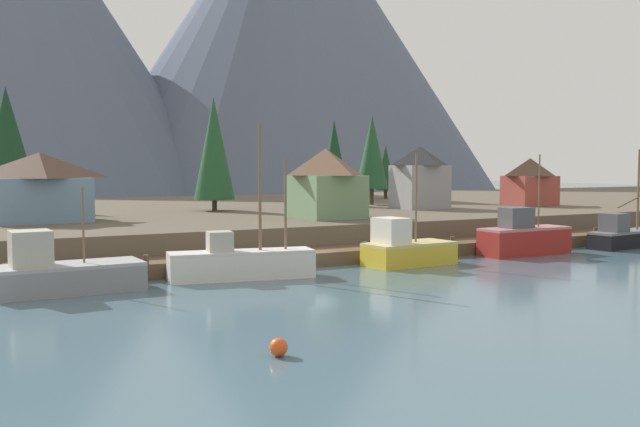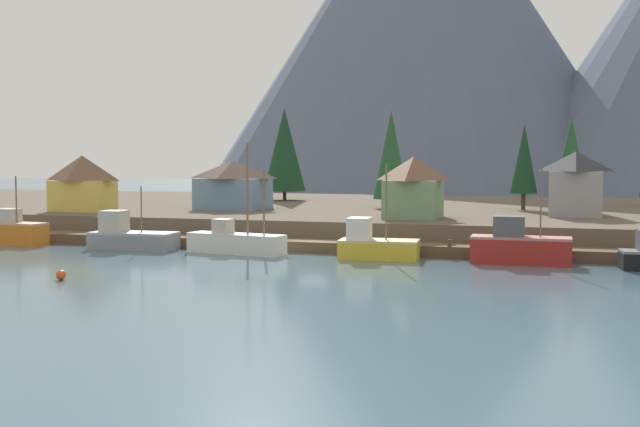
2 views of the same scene
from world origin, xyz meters
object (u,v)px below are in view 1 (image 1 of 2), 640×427
Objects in this scene: house_red at (530,181)px; conifer_mid_left at (386,168)px; conifer_mid_right at (372,152)px; house_green at (326,182)px; conifer_near_right at (7,142)px; house_blue at (40,186)px; fishing_boat_grey at (63,273)px; fishing_boat_white at (240,262)px; fishing_boat_red at (524,238)px; channel_buoy at (279,347)px; conifer_back_left at (214,148)px; house_grey at (420,177)px; fishing_boat_black at (626,236)px; conifer_near_left at (334,155)px; fishing_boat_yellow at (406,249)px.

conifer_mid_left reaches higher than house_red.
conifer_mid_right reaches higher than house_red.
conifer_near_right is at bearing 130.63° from house_green.
conifer_mid_left is (24.45, 27.35, 1.15)m from house_green.
house_red is 0.54× the size of conifer_mid_right.
fishing_boat_grey is at bearing -93.70° from house_blue.
conifer_near_right reaches higher than fishing_boat_grey.
house_blue is 1.07× the size of conifer_mid_left.
fishing_boat_white reaches higher than fishing_boat_red.
channel_buoy is at bearing -97.72° from fishing_boat_white.
conifer_mid_right is (-9.51, -11.40, 1.93)m from conifer_mid_left.
conifer_back_left is 16.55× the size of channel_buoy.
fishing_boat_grey is at bearing -151.08° from house_green.
channel_buoy is at bearing -125.83° from conifer_mid_right.
fishing_boat_grey is 44.62m from house_grey.
conifer_back_left is at bearing 110.88° from house_green.
channel_buoy is (-29.95, -18.13, -1.00)m from fishing_boat_red.
fishing_boat_red reaches higher than channel_buoy.
house_red is (14.41, -1.54, -0.60)m from house_grey.
fishing_boat_white is 36.02m from fishing_boat_black.
fishing_boat_white is 1.22× the size of fishing_boat_red.
conifer_near_right is at bearing 160.97° from conifer_near_left.
conifer_mid_left is at bearing 103.76° from house_red.
conifer_back_left reaches higher than fishing_boat_yellow.
house_red is at bearing -6.09° from house_grey.
channel_buoy is (-34.34, -38.09, -5.54)m from house_grey.
fishing_boat_grey is 41.57m from conifer_near_right.
conifer_mid_left is at bearing 53.35° from channel_buoy.
house_blue is (-52.49, 1.95, 0.13)m from house_red.
conifer_near_left reaches higher than fishing_boat_yellow.
house_grey is 16.93m from house_green.
conifer_near_left reaches higher than fishing_boat_red.
house_green reaches higher than channel_buoy.
fishing_boat_white is 1.48× the size of house_green.
fishing_boat_grey is at bearing -160.72° from house_red.
fishing_boat_black is 50.01m from house_blue.
conifer_mid_right is at bearing -129.85° from conifer_mid_left.
fishing_boat_red is 1.08× the size of conifer_mid_left.
fishing_boat_red is 0.88× the size of fishing_boat_black.
channel_buoy is at bearing -84.47° from house_blue.
fishing_boat_red is 0.82× the size of conifer_near_left.
conifer_mid_left reaches higher than fishing_boat_black.
conifer_back_left is at bearing 120.15° from fishing_boat_red.
conifer_mid_right is (15.69, 29.27, 7.52)m from fishing_boat_yellow.
fishing_boat_grey is 23.29m from fishing_boat_yellow.
fishing_boat_white is at bearing 172.54° from fishing_boat_black.
fishing_boat_yellow is at bearing -121.78° from conifer_mid_left.
house_grey reaches higher than house_blue.
conifer_back_left is (-5.30, 13.91, 3.23)m from house_green.
fishing_boat_white is 38.11m from conifer_near_left.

